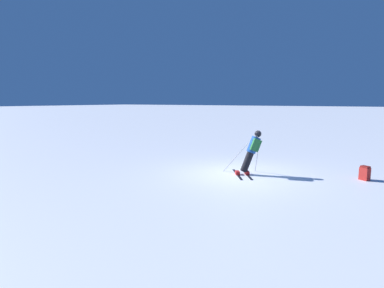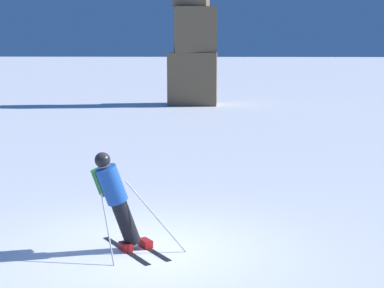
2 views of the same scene
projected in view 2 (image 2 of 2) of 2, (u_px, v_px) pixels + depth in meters
name	position (u px, v px, depth m)	size (l,w,h in m)	color
ground_plane	(144.00, 249.00, 10.48)	(300.00, 300.00, 0.00)	white
skier	(116.00, 196.00, 10.21)	(1.55, 1.62, 1.70)	black
rock_pillar	(193.00, 42.00, 34.69)	(2.63, 2.31, 8.07)	brown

